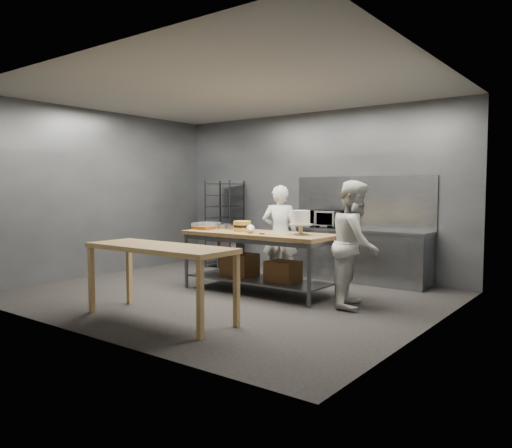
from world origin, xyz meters
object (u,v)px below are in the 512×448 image
at_px(chef_behind, 280,234).
at_px(chef_right, 355,244).
at_px(frosted_cake_stand, 301,219).
at_px(speed_rack, 225,224).
at_px(layer_cake, 242,226).
at_px(microwave, 326,219).
at_px(work_table, 258,255).
at_px(near_counter, 160,253).

xyz_separation_m(chef_behind, chef_right, (1.73, -0.75, 0.02)).
height_order(chef_right, frosted_cake_stand, chef_right).
relative_size(chef_right, frosted_cake_stand, 4.80).
bearing_deg(speed_rack, layer_cake, -42.95).
distance_m(microwave, frosted_cake_stand, 1.82).
height_order(microwave, frosted_cake_stand, frosted_cake_stand).
relative_size(speed_rack, frosted_cake_stand, 4.97).
xyz_separation_m(work_table, frosted_cake_stand, (0.76, 0.01, 0.57)).
bearing_deg(microwave, frosted_cake_stand, -72.50).
bearing_deg(frosted_cake_stand, layer_cake, -179.68).
relative_size(work_table, layer_cake, 8.71).
bearing_deg(layer_cake, near_counter, -80.85).
relative_size(chef_behind, layer_cake, 5.96).
bearing_deg(chef_right, chef_behind, 48.23).
distance_m(work_table, layer_cake, 0.53).
distance_m(speed_rack, chef_behind, 2.13).
xyz_separation_m(near_counter, frosted_cake_stand, (0.74, 2.00, 0.33)).
xyz_separation_m(near_counter, layer_cake, (-0.32, 2.00, 0.19)).
bearing_deg(microwave, chef_behind, -110.57).
xyz_separation_m(speed_rack, chef_right, (3.68, -1.61, -0.01)).
relative_size(microwave, layer_cake, 1.97).
relative_size(speed_rack, chef_behind, 1.07).
bearing_deg(chef_behind, near_counter, 69.04).
distance_m(chef_behind, layer_cake, 0.83).
xyz_separation_m(work_table, speed_rack, (-2.09, 1.66, 0.28)).
distance_m(near_counter, frosted_cake_stand, 2.16).
height_order(microwave, layer_cake, microwave).
distance_m(chef_right, frosted_cake_stand, 0.89).
bearing_deg(microwave, work_table, -97.00).
xyz_separation_m(speed_rack, layer_cake, (1.78, -1.66, 0.14)).
bearing_deg(frosted_cake_stand, chef_right, 2.98).
bearing_deg(speed_rack, chef_right, -23.60).
height_order(near_counter, chef_right, chef_right).
xyz_separation_m(chef_right, frosted_cake_stand, (-0.83, -0.04, 0.30)).
height_order(work_table, frosted_cake_stand, frosted_cake_stand).
bearing_deg(frosted_cake_stand, speed_rack, 149.88).
distance_m(chef_behind, chef_right, 1.89).
xyz_separation_m(chef_behind, microwave, (0.35, 0.94, 0.23)).
bearing_deg(near_counter, speed_rack, 119.91).
distance_m(speed_rack, frosted_cake_stand, 3.30).
xyz_separation_m(work_table, microwave, (0.21, 1.74, 0.48)).
distance_m(microwave, layer_cake, 1.81).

